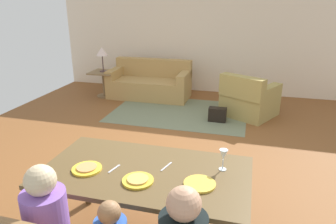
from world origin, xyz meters
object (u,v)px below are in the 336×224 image
(table_lamp, at_px, (102,52))
(wine_glass, at_px, (223,155))
(plate_near_child, at_px, (138,181))
(side_table, at_px, (104,80))
(plate_near_man, at_px, (87,169))
(plate_near_woman, at_px, (200,184))
(armchair, at_px, (249,100))
(handbag, at_px, (217,115))
(couch, at_px, (150,84))
(dining_table, at_px, (146,178))

(table_lamp, bearing_deg, wine_glass, -52.41)
(plate_near_child, relative_size, table_lamp, 0.46)
(side_table, bearing_deg, table_lamp, 45.00)
(plate_near_man, xyz_separation_m, wine_glass, (1.10, 0.30, 0.12))
(plate_near_woman, distance_m, armchair, 3.81)
(plate_near_man, distance_m, handbag, 3.48)
(side_table, xyz_separation_m, table_lamp, (0.00, 0.00, 0.63))
(plate_near_child, height_order, side_table, plate_near_child)
(wine_glass, relative_size, couch, 0.10)
(plate_near_woman, height_order, wine_glass, wine_glass)
(plate_near_man, height_order, handbag, plate_near_man)
(plate_near_woman, height_order, armchair, armchair)
(plate_near_woman, relative_size, couch, 0.14)
(dining_table, bearing_deg, plate_near_man, -165.90)
(dining_table, height_order, couch, couch)
(plate_near_child, xyz_separation_m, armchair, (0.79, 3.85, -0.45))
(wine_glass, distance_m, table_lamp, 4.98)
(plate_near_child, xyz_separation_m, handbag, (0.26, 3.40, -0.64))
(dining_table, distance_m, handbag, 3.28)
(plate_near_child, distance_m, armchair, 3.96)
(plate_near_woman, bearing_deg, plate_near_child, -170.49)
(plate_near_woman, distance_m, side_table, 5.13)
(table_lamp, bearing_deg, side_table, -135.00)
(couch, relative_size, handbag, 5.57)
(plate_near_woman, height_order, table_lamp, table_lamp)
(dining_table, distance_m, couch, 4.62)
(dining_table, height_order, wine_glass, wine_glass)
(armchair, height_order, handbag, armchair)
(dining_table, xyz_separation_m, side_table, (-2.41, 4.12, -0.31))
(plate_near_child, relative_size, armchair, 0.22)
(plate_near_man, xyz_separation_m, plate_near_child, (0.48, -0.06, 0.00))
(plate_near_child, height_order, couch, couch)
(handbag, bearing_deg, wine_glass, -83.23)
(dining_table, distance_m, plate_near_woman, 0.49)
(plate_near_child, bearing_deg, dining_table, 90.00)
(dining_table, height_order, plate_near_child, plate_near_child)
(armchair, xyz_separation_m, side_table, (-3.20, 0.45, 0.06))
(dining_table, height_order, handbag, dining_table)
(couch, bearing_deg, dining_table, -72.26)
(plate_near_man, relative_size, handbag, 0.78)
(plate_near_man, bearing_deg, side_table, 114.48)
(wine_glass, xyz_separation_m, side_table, (-3.03, 3.94, -0.52))
(wine_glass, height_order, armchair, wine_glass)
(plate_near_woman, xyz_separation_m, handbag, (-0.21, 3.32, -0.64))
(side_table, xyz_separation_m, handbag, (2.67, -0.90, -0.25))
(dining_table, bearing_deg, couch, 107.74)
(armchair, height_order, table_lamp, table_lamp)
(plate_near_man, distance_m, couch, 4.62)
(couch, distance_m, table_lamp, 1.26)
(plate_near_child, height_order, table_lamp, table_lamp)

